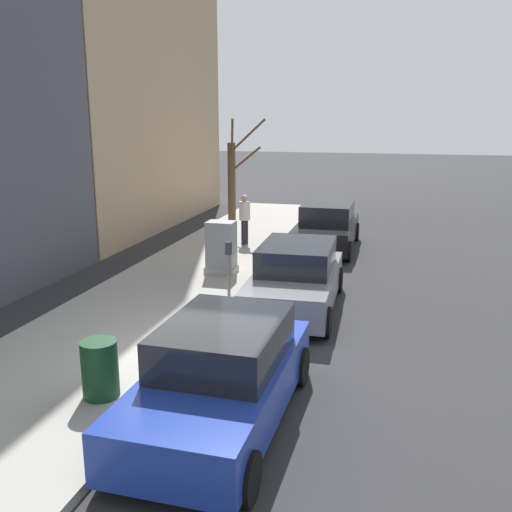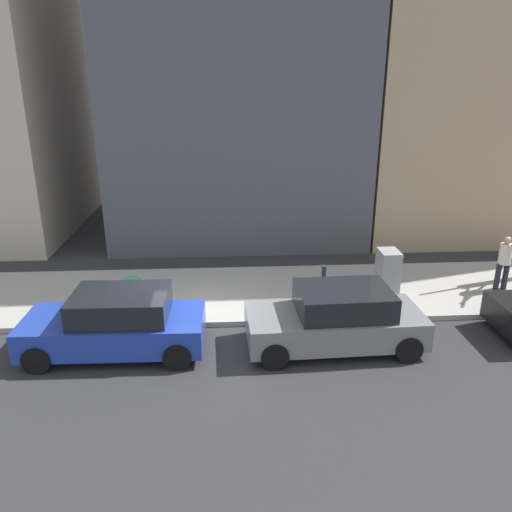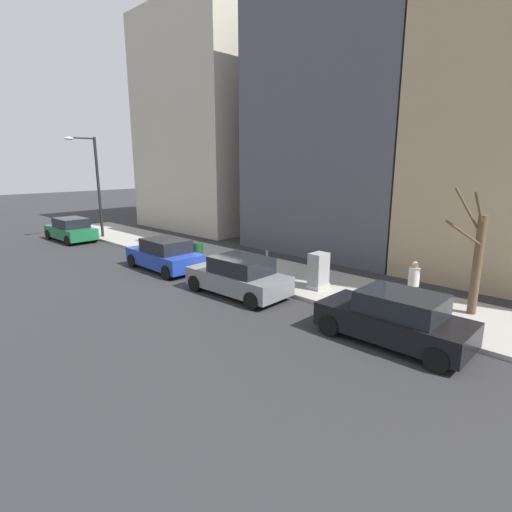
{
  "view_description": "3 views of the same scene",
  "coord_description": "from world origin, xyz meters",
  "px_view_note": "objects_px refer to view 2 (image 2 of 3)",
  "views": [
    {
      "loc": [
        -3.44,
        8.99,
        4.37
      ],
      "look_at": [
        0.16,
        -4.78,
        0.84
      ],
      "focal_mm": 40.0,
      "sensor_mm": 36.0,
      "label": 1
    },
    {
      "loc": [
        -11.77,
        -0.79,
        6.21
      ],
      "look_at": [
        1.18,
        -1.6,
        1.55
      ],
      "focal_mm": 35.0,
      "sensor_mm": 36.0,
      "label": 2
    },
    {
      "loc": [
        -11.32,
        -14.25,
        5.02
      ],
      "look_at": [
        1.5,
        -1.76,
        0.84
      ],
      "focal_mm": 28.0,
      "sensor_mm": 36.0,
      "label": 3
    }
  ],
  "objects_px": {
    "parked_car_grey": "(336,319)",
    "utility_box": "(387,275)",
    "office_tower_left": "(486,0)",
    "trash_bin": "(132,295)",
    "office_block_center": "(235,55)",
    "parked_car_blue": "(116,324)",
    "parking_meter": "(323,284)",
    "pedestrian_near_meter": "(504,260)"
  },
  "relations": [
    {
      "from": "parked_car_grey",
      "to": "utility_box",
      "type": "height_order",
      "value": "utility_box"
    },
    {
      "from": "parked_car_grey",
      "to": "office_tower_left",
      "type": "height_order",
      "value": "office_tower_left"
    },
    {
      "from": "utility_box",
      "to": "trash_bin",
      "type": "xyz_separation_m",
      "value": [
        -0.4,
        7.22,
        -0.25
      ]
    },
    {
      "from": "utility_box",
      "to": "office_block_center",
      "type": "xyz_separation_m",
      "value": [
        9.03,
        4.1,
        6.24
      ]
    },
    {
      "from": "parked_car_grey",
      "to": "parked_car_blue",
      "type": "relative_size",
      "value": 1.01
    },
    {
      "from": "parking_meter",
      "to": "trash_bin",
      "type": "relative_size",
      "value": 1.5
    },
    {
      "from": "office_block_center",
      "to": "pedestrian_near_meter",
      "type": "bearing_deg",
      "value": -138.26
    },
    {
      "from": "parked_car_grey",
      "to": "office_block_center",
      "type": "bearing_deg",
      "value": 8.26
    },
    {
      "from": "parked_car_grey",
      "to": "parking_meter",
      "type": "relative_size",
      "value": 3.16
    },
    {
      "from": "office_tower_left",
      "to": "utility_box",
      "type": "bearing_deg",
      "value": 146.29
    },
    {
      "from": "office_tower_left",
      "to": "parked_car_blue",
      "type": "bearing_deg",
      "value": 131.71
    },
    {
      "from": "parked_car_blue",
      "to": "parked_car_grey",
      "type": "bearing_deg",
      "value": -89.97
    },
    {
      "from": "parked_car_grey",
      "to": "office_block_center",
      "type": "height_order",
      "value": "office_block_center"
    },
    {
      "from": "parking_meter",
      "to": "pedestrian_near_meter",
      "type": "distance_m",
      "value": 5.81
    },
    {
      "from": "parked_car_grey",
      "to": "office_tower_left",
      "type": "distance_m",
      "value": 17.58
    },
    {
      "from": "parked_car_grey",
      "to": "utility_box",
      "type": "relative_size",
      "value": 2.98
    },
    {
      "from": "office_block_center",
      "to": "parked_car_blue",
      "type": "bearing_deg",
      "value": 164.53
    },
    {
      "from": "pedestrian_near_meter",
      "to": "parked_car_blue",
      "type": "bearing_deg",
      "value": 15.44
    },
    {
      "from": "trash_bin",
      "to": "parked_car_grey",
      "type": "bearing_deg",
      "value": -111.48
    },
    {
      "from": "parking_meter",
      "to": "utility_box",
      "type": "height_order",
      "value": "utility_box"
    },
    {
      "from": "trash_bin",
      "to": "pedestrian_near_meter",
      "type": "relative_size",
      "value": 0.54
    },
    {
      "from": "parked_car_blue",
      "to": "office_block_center",
      "type": "distance_m",
      "value": 13.42
    },
    {
      "from": "parking_meter",
      "to": "trash_bin",
      "type": "height_order",
      "value": "parking_meter"
    },
    {
      "from": "parking_meter",
      "to": "office_tower_left",
      "type": "relative_size",
      "value": 0.07
    },
    {
      "from": "utility_box",
      "to": "office_tower_left",
      "type": "xyz_separation_m",
      "value": [
        10.12,
        -6.75,
        8.5
      ]
    },
    {
      "from": "utility_box",
      "to": "pedestrian_near_meter",
      "type": "distance_m",
      "value": 3.67
    },
    {
      "from": "trash_bin",
      "to": "office_tower_left",
      "type": "xyz_separation_m",
      "value": [
        10.52,
        -13.97,
        8.75
      ]
    },
    {
      "from": "parked_car_grey",
      "to": "parking_meter",
      "type": "xyz_separation_m",
      "value": [
        1.6,
        0.03,
        0.24
      ]
    },
    {
      "from": "pedestrian_near_meter",
      "to": "office_tower_left",
      "type": "xyz_separation_m",
      "value": [
        9.76,
        -3.11,
        8.26
      ]
    },
    {
      "from": "parking_meter",
      "to": "parked_car_blue",
      "type": "bearing_deg",
      "value": 106.17
    },
    {
      "from": "office_tower_left",
      "to": "pedestrian_near_meter",
      "type": "bearing_deg",
      "value": 162.32
    },
    {
      "from": "utility_box",
      "to": "office_tower_left",
      "type": "relative_size",
      "value": 0.08
    },
    {
      "from": "office_tower_left",
      "to": "trash_bin",
      "type": "bearing_deg",
      "value": 126.97
    },
    {
      "from": "parked_car_blue",
      "to": "parking_meter",
      "type": "xyz_separation_m",
      "value": [
        1.51,
        -5.21,
        0.24
      ]
    },
    {
      "from": "trash_bin",
      "to": "parking_meter",
      "type": "bearing_deg",
      "value": -94.97
    },
    {
      "from": "parking_meter",
      "to": "office_tower_left",
      "type": "distance_m",
      "value": 16.36
    },
    {
      "from": "parked_car_blue",
      "to": "utility_box",
      "type": "bearing_deg",
      "value": -70.94
    },
    {
      "from": "trash_bin",
      "to": "pedestrian_near_meter",
      "type": "bearing_deg",
      "value": -85.99
    },
    {
      "from": "parked_car_blue",
      "to": "office_tower_left",
      "type": "xyz_separation_m",
      "value": [
        12.48,
        -14.0,
        8.61
      ]
    },
    {
      "from": "parked_car_blue",
      "to": "parking_meter",
      "type": "height_order",
      "value": "parked_car_blue"
    },
    {
      "from": "parked_car_blue",
      "to": "pedestrian_near_meter",
      "type": "height_order",
      "value": "pedestrian_near_meter"
    },
    {
      "from": "parked_car_blue",
      "to": "pedestrian_near_meter",
      "type": "bearing_deg",
      "value": -74.93
    }
  ]
}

